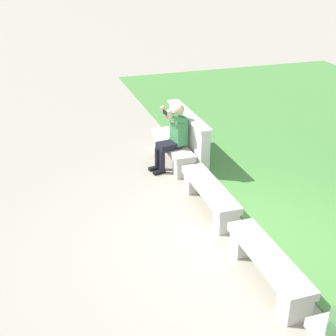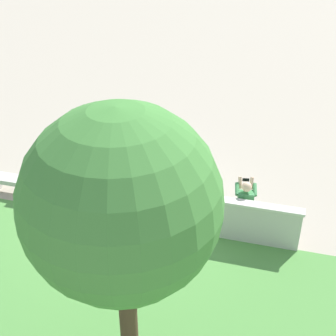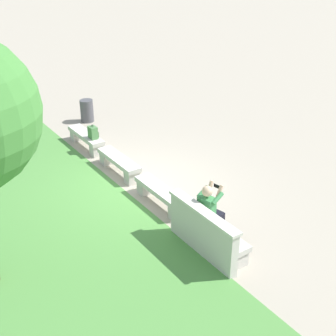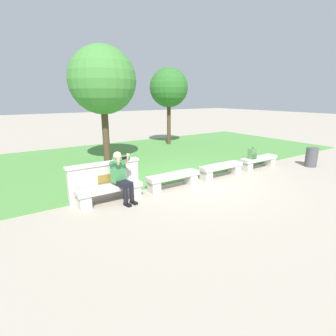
{
  "view_description": "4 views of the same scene",
  "coord_description": "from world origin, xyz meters",
  "px_view_note": "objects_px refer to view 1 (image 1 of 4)",
  "views": [
    {
      "loc": [
        5.35,
        -2.79,
        4.1
      ],
      "look_at": [
        -0.99,
        -0.74,
        0.89
      ],
      "focal_mm": 50.0,
      "sensor_mm": 36.0,
      "label": 1
    },
    {
      "loc": [
        -3.36,
        8.56,
        6.65
      ],
      "look_at": [
        -0.86,
        -0.45,
        1.1
      ],
      "focal_mm": 50.0,
      "sensor_mm": 36.0,
      "label": 2
    },
    {
      "loc": [
        -8.92,
        5.21,
        5.8
      ],
      "look_at": [
        -1.06,
        -0.17,
        0.96
      ],
      "focal_mm": 50.0,
      "sensor_mm": 36.0,
      "label": 3
    },
    {
      "loc": [
        -5.32,
        -6.14,
        2.69
      ],
      "look_at": [
        -1.42,
        -0.33,
        0.76
      ],
      "focal_mm": 28.0,
      "sensor_mm": 36.0,
      "label": 4
    }
  ],
  "objects_px": {
    "bench_near": "(210,194)",
    "person_photographer": "(173,134)",
    "bench_mid": "(268,264)",
    "bench_main": "(172,149)"
  },
  "relations": [
    {
      "from": "bench_main",
      "to": "person_photographer",
      "type": "bearing_deg",
      "value": -14.74
    },
    {
      "from": "bench_near",
      "to": "person_photographer",
      "type": "height_order",
      "value": "person_photographer"
    },
    {
      "from": "bench_main",
      "to": "bench_near",
      "type": "relative_size",
      "value": 1.0
    },
    {
      "from": "bench_near",
      "to": "person_photographer",
      "type": "relative_size",
      "value": 1.3
    },
    {
      "from": "bench_near",
      "to": "bench_mid",
      "type": "xyz_separation_m",
      "value": [
        2.0,
        0.0,
        0.0
      ]
    },
    {
      "from": "bench_near",
      "to": "person_photographer",
      "type": "bearing_deg",
      "value": -177.46
    },
    {
      "from": "bench_near",
      "to": "person_photographer",
      "type": "distance_m",
      "value": 1.77
    },
    {
      "from": "person_photographer",
      "to": "bench_mid",
      "type": "bearing_deg",
      "value": 1.17
    },
    {
      "from": "bench_main",
      "to": "bench_near",
      "type": "height_order",
      "value": "same"
    },
    {
      "from": "bench_near",
      "to": "bench_main",
      "type": "bearing_deg",
      "value": 180.0
    }
  ]
}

